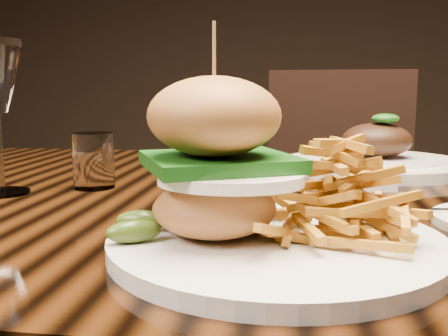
# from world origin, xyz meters

# --- Properties ---
(dining_table) EXTENTS (1.60, 0.90, 0.75)m
(dining_table) POSITION_xyz_m (0.00, 0.00, 0.67)
(dining_table) COLOR black
(dining_table) RESTS_ON ground
(burger_plate) EXTENTS (0.30, 0.30, 0.20)m
(burger_plate) POSITION_xyz_m (0.01, -0.27, 0.81)
(burger_plate) COLOR silver
(burger_plate) RESTS_ON dining_table
(ramekin) EXTENTS (0.07, 0.07, 0.03)m
(ramekin) POSITION_xyz_m (0.14, 0.05, 0.77)
(ramekin) COLOR silver
(ramekin) RESTS_ON dining_table
(water_tumbler) EXTENTS (0.06, 0.06, 0.08)m
(water_tumbler) POSITION_xyz_m (-0.27, -0.01, 0.79)
(water_tumbler) COLOR white
(water_tumbler) RESTS_ON dining_table
(far_dish) EXTENTS (0.32, 0.32, 0.10)m
(far_dish) POSITION_xyz_m (0.17, 0.23, 0.77)
(far_dish) COLOR silver
(far_dish) RESTS_ON dining_table
(chair_far) EXTENTS (0.50, 0.51, 0.95)m
(chair_far) POSITION_xyz_m (0.15, 0.89, 0.54)
(chair_far) COLOR black
(chair_far) RESTS_ON ground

